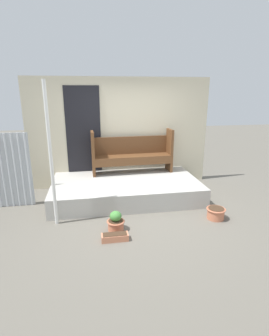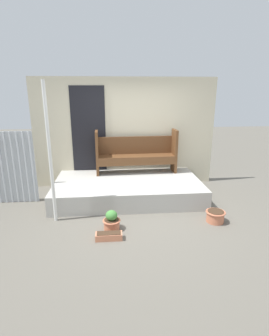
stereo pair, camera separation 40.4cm
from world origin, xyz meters
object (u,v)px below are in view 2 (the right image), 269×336
Objects in this scene: support_post at (50,155)px; bench at (136,152)px; planter_box_rect at (109,236)px; flower_pot_left at (112,221)px; flower_pot_middle at (215,216)px.

bench is (1.63, 1.58, -0.34)m from support_post.
bench is at bearing 74.15° from planter_box_rect.
flower_pot_middle is (1.87, 0.10, -0.04)m from flower_pot_left.
support_post is at bearing 143.29° from planter_box_rect.
support_post is 7.07× the size of flower_pot_left.
flower_pot_middle is at bearing 12.34° from planter_box_rect.
planter_box_rect is (-1.92, -0.42, -0.06)m from flower_pot_middle.
bench reaches higher than flower_pot_left.
support_post reaches higher than bench.
flower_pot_left is 0.33m from planter_box_rect.
planter_box_rect is at bearing -36.71° from support_post.
support_post is at bearing -137.75° from bench.
planter_box_rect is (0.98, -0.73, -1.18)m from support_post.
support_post is 2.29m from bench.
planter_box_rect is (-0.05, -0.32, -0.10)m from flower_pot_left.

